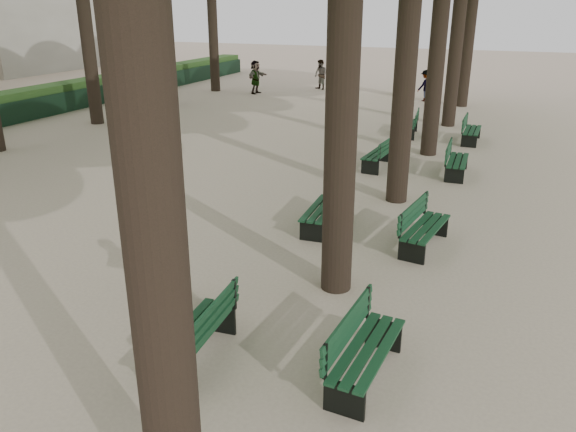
% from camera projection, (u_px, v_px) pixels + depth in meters
% --- Properties ---
extents(ground, '(120.00, 120.00, 0.00)m').
position_uv_depth(ground, '(165.00, 363.00, 7.72)').
color(ground, '#C4AE94').
rests_on(ground, ground).
extents(bench_left_0, '(0.70, 1.84, 0.92)m').
position_uv_depth(bench_left_0, '(195.00, 344.00, 7.67)').
color(bench_left_0, black).
rests_on(bench_left_0, ground).
extents(bench_left_1, '(0.68, 1.83, 0.92)m').
position_uv_depth(bench_left_1, '(322.00, 216.00, 12.28)').
color(bench_left_1, black).
rests_on(bench_left_1, ground).
extents(bench_left_2, '(0.71, 1.84, 0.92)m').
position_uv_depth(bench_left_2, '(379.00, 159.00, 16.82)').
color(bench_left_2, black).
rests_on(bench_left_2, ground).
extents(bench_left_3, '(0.77, 1.85, 0.92)m').
position_uv_depth(bench_left_3, '(409.00, 128.00, 20.95)').
color(bench_left_3, black).
rests_on(bench_left_3, ground).
extents(bench_right_0, '(0.69, 1.84, 0.92)m').
position_uv_depth(bench_right_0, '(366.00, 361.00, 7.30)').
color(bench_right_0, black).
rests_on(bench_right_0, ground).
extents(bench_right_1, '(0.81, 1.86, 0.92)m').
position_uv_depth(bench_right_1, '(425.00, 235.00, 11.27)').
color(bench_right_1, black).
rests_on(bench_right_1, ground).
extents(bench_right_2, '(0.64, 1.82, 0.92)m').
position_uv_depth(bench_right_2, '(457.00, 166.00, 16.05)').
color(bench_right_2, black).
rests_on(bench_right_2, ground).
extents(bench_right_3, '(0.58, 1.80, 0.92)m').
position_uv_depth(bench_right_3, '(471.00, 135.00, 19.90)').
color(bench_right_3, black).
rests_on(bench_right_3, ground).
extents(man_with_map, '(0.68, 0.78, 1.80)m').
position_uv_depth(man_with_map, '(171.00, 259.00, 8.75)').
color(man_with_map, black).
rests_on(man_with_map, ground).
extents(pedestrian_e, '(0.54, 1.68, 1.77)m').
position_uv_depth(pedestrian_e, '(256.00, 77.00, 30.61)').
color(pedestrian_e, '#262628').
rests_on(pedestrian_e, ground).
extents(pedestrian_d, '(0.79, 1.01, 1.93)m').
position_uv_depth(pedestrian_d, '(400.00, 76.00, 30.36)').
color(pedestrian_d, '#262628').
rests_on(pedestrian_d, ground).
extents(pedestrian_b, '(0.83, 1.00, 1.55)m').
position_uv_depth(pedestrian_b, '(426.00, 86.00, 28.24)').
color(pedestrian_b, '#262628').
rests_on(pedestrian_b, ground).
extents(pedestrian_a, '(0.87, 0.71, 1.67)m').
position_uv_depth(pedestrian_a, '(321.00, 75.00, 32.08)').
color(pedestrian_a, '#262628').
rests_on(pedestrian_a, ground).
extents(fence, '(0.08, 42.00, 0.90)m').
position_uv_depth(fence, '(2.00, 116.00, 22.38)').
color(fence, black).
rests_on(fence, ground).
extents(building_far, '(12.00, 16.00, 7.00)m').
position_uv_depth(building_far, '(22.00, 19.00, 44.11)').
color(building_far, '#B7B2A3').
rests_on(building_far, ground).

